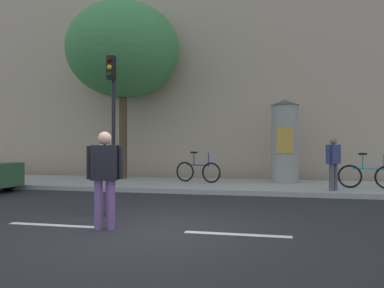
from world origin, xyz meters
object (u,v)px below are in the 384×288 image
traffic_light (112,99)px  pedestrian_tallest (104,174)px  poster_column (285,140)px  bicycle_upright (368,176)px  bicycle_leaning (198,171)px  pedestrian_in_dark_shirt (333,160)px  street_tree (123,50)px  pedestrian_with_backpack (105,171)px

traffic_light → pedestrian_tallest: traffic_light is taller
poster_column → bicycle_upright: 3.08m
traffic_light → bicycle_leaning: bearing=39.4°
pedestrian_in_dark_shirt → poster_column: bearing=121.2°
street_tree → bicycle_leaning: street_tree is taller
poster_column → bicycle_leaning: (-3.03, -0.63, -1.10)m
street_tree → bicycle_upright: street_tree is taller
street_tree → pedestrian_tallest: size_ratio=4.58×
traffic_light → pedestrian_in_dark_shirt: (6.79, 0.34, -1.91)m
pedestrian_tallest → pedestrian_with_backpack: size_ratio=0.88×
street_tree → pedestrian_with_backpack: 9.77m
bicycle_leaning → traffic_light: bearing=-140.6°
pedestrian_with_backpack → pedestrian_in_dark_shirt: 7.28m
bicycle_upright → street_tree: bearing=168.6°
street_tree → pedestrian_tallest: (2.48, -6.99, -4.36)m
traffic_light → pedestrian_with_backpack: bearing=-67.1°
pedestrian_tallest → pedestrian_in_dark_shirt: bearing=40.9°
poster_column → street_tree: 7.22m
pedestrian_with_backpack → bicycle_upright: (5.64, 6.50, -0.49)m
pedestrian_in_dark_shirt → bicycle_leaning: pedestrian_in_dark_shirt is taller
bicycle_upright → pedestrian_in_dark_shirt: bearing=-144.3°
pedestrian_with_backpack → bicycle_leaning: size_ratio=1.01×
traffic_light → bicycle_upright: size_ratio=2.37×
pedestrian_with_backpack → bicycle_upright: pedestrian_with_backpack is taller
traffic_light → street_tree: street_tree is taller
poster_column → pedestrian_tallest: 7.72m
pedestrian_in_dark_shirt → bicycle_upright: size_ratio=0.89×
pedestrian_tallest → bicycle_leaning: pedestrian_tallest is taller
poster_column → street_tree: bearing=177.3°
poster_column → street_tree: size_ratio=0.42×
poster_column → bicycle_leaning: 3.28m
bicycle_upright → poster_column: bearing=149.4°
traffic_light → pedestrian_tallest: (1.66, -4.10, -2.09)m
poster_column → street_tree: street_tree is taller
poster_column → pedestrian_in_dark_shirt: poster_column is taller
poster_column → street_tree: (-6.25, 0.29, 3.60)m
bicycle_leaning → street_tree: bearing=164.1°
street_tree → bicycle_upright: (8.73, -1.75, -4.70)m
traffic_light → pedestrian_tallest: bearing=-68.0°
pedestrian_tallest → bicycle_leaning: bearing=83.0°
poster_column → pedestrian_with_backpack: 8.59m
pedestrian_tallest → street_tree: bearing=109.6°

